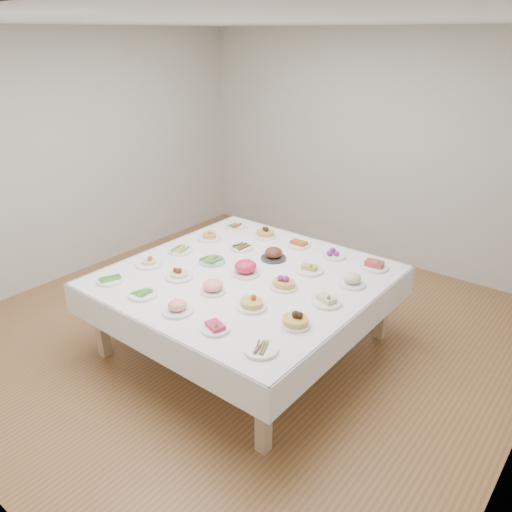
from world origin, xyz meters
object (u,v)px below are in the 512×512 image
Objects in this scene: dish_0 at (110,279)px; dish_24 at (374,263)px; dish_12 at (246,267)px; display_table at (246,281)px.

dish_0 is 2.36m from dish_24.
dish_0 is 0.84× the size of dish_12.
dish_12 is 1.18m from dish_24.
dish_12 reaches higher than dish_24.
dish_24 is at bearing 45.15° from dish_0.
dish_12 is at bearing -135.53° from dish_24.
dish_12 is (-0.01, 0.01, 0.14)m from display_table.
dish_12 reaches higher than dish_0.
dish_24 reaches higher than dish_0.
display_table is 7.88× the size of dish_12.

